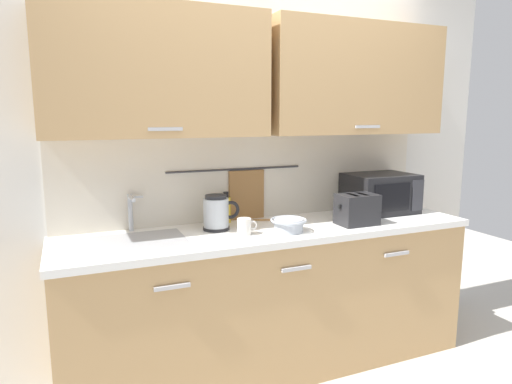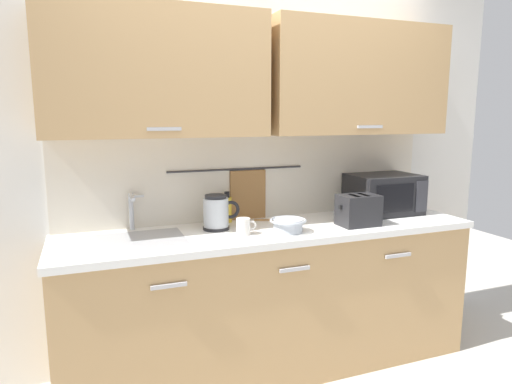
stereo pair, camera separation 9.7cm
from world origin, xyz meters
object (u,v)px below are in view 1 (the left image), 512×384
at_px(mug_near_sink, 245,226).
at_px(electric_kettle, 217,213).
at_px(microwave, 380,193).
at_px(dish_soap_bottle, 226,209).
at_px(toaster, 357,209).
at_px(wooden_spoon, 280,220).
at_px(mixing_bowl, 288,224).

bearing_deg(mug_near_sink, electric_kettle, 121.70).
relative_size(microwave, dish_soap_bottle, 2.35).
xyz_separation_m(dish_soap_bottle, mug_near_sink, (-0.00, -0.33, -0.04)).
xyz_separation_m(electric_kettle, toaster, (0.84, -0.22, -0.01)).
bearing_deg(wooden_spoon, toaster, -35.11).
bearing_deg(electric_kettle, wooden_spoon, 7.74).
relative_size(dish_soap_bottle, toaster, 0.77).
bearing_deg(toaster, electric_kettle, 165.39).
distance_m(dish_soap_bottle, wooden_spoon, 0.35).
bearing_deg(mug_near_sink, dish_soap_bottle, 89.66).
height_order(dish_soap_bottle, mixing_bowl, dish_soap_bottle).
xyz_separation_m(dish_soap_bottle, wooden_spoon, (0.33, -0.09, -0.08)).
height_order(mug_near_sink, mixing_bowl, mug_near_sink).
bearing_deg(mixing_bowl, mug_near_sink, 171.74).
bearing_deg(dish_soap_bottle, electric_kettle, -126.43).
height_order(toaster, wooden_spoon, toaster).
bearing_deg(mixing_bowl, microwave, 15.64).
xyz_separation_m(dish_soap_bottle, mixing_bowl, (0.26, -0.36, -0.04)).
xyz_separation_m(mixing_bowl, toaster, (0.47, -0.01, 0.05)).
bearing_deg(dish_soap_bottle, toaster, -26.78).
bearing_deg(toaster, dish_soap_bottle, 153.22).
xyz_separation_m(microwave, dish_soap_bottle, (-1.09, 0.13, -0.05)).
relative_size(microwave, electric_kettle, 2.03).
xyz_separation_m(microwave, toaster, (-0.36, -0.24, -0.04)).
bearing_deg(microwave, mug_near_sink, -169.85).
height_order(dish_soap_bottle, toaster, dish_soap_bottle).
relative_size(electric_kettle, mug_near_sink, 1.89).
xyz_separation_m(mixing_bowl, wooden_spoon, (0.08, 0.27, -0.04)).
bearing_deg(microwave, dish_soap_bottle, 173.23).
height_order(electric_kettle, wooden_spoon, electric_kettle).
distance_m(dish_soap_bottle, toaster, 0.82).
xyz_separation_m(mug_near_sink, toaster, (0.73, -0.04, 0.05)).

